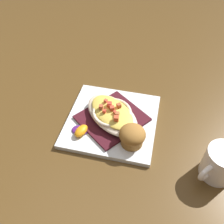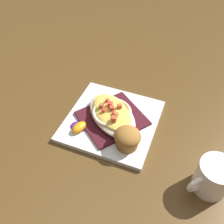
# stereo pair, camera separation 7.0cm
# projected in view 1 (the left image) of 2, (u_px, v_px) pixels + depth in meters

# --- Properties ---
(ground_plane) EXTENTS (2.60, 2.60, 0.00)m
(ground_plane) POSITION_uv_depth(u_px,v_px,m) (112.00, 122.00, 0.73)
(ground_plane) COLOR #513819
(square_plate) EXTENTS (0.27, 0.27, 0.01)m
(square_plate) POSITION_uv_depth(u_px,v_px,m) (112.00, 121.00, 0.73)
(square_plate) COLOR white
(square_plate) RESTS_ON ground_plane
(folded_napkin) EXTENTS (0.23, 0.23, 0.01)m
(folded_napkin) POSITION_uv_depth(u_px,v_px,m) (112.00, 118.00, 0.72)
(folded_napkin) COLOR #40131D
(folded_napkin) RESTS_ON square_plate
(gratin_dish) EXTENTS (0.21, 0.21, 0.05)m
(gratin_dish) POSITION_uv_depth(u_px,v_px,m) (112.00, 113.00, 0.71)
(gratin_dish) COLOR beige
(gratin_dish) RESTS_ON folded_napkin
(muffin) EXTENTS (0.07, 0.07, 0.06)m
(muffin) POSITION_uv_depth(u_px,v_px,m) (132.00, 136.00, 0.64)
(muffin) COLOR olive
(muffin) RESTS_ON square_plate
(orange_garnish) EXTENTS (0.05, 0.05, 0.02)m
(orange_garnish) POSITION_uv_depth(u_px,v_px,m) (81.00, 131.00, 0.68)
(orange_garnish) COLOR #4E1C6B
(orange_garnish) RESTS_ON square_plate
(coffee_mug) EXTENTS (0.09, 0.10, 0.09)m
(coffee_mug) POSITION_uv_depth(u_px,v_px,m) (219.00, 165.00, 0.59)
(coffee_mug) COLOR white
(coffee_mug) RESTS_ON ground_plane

